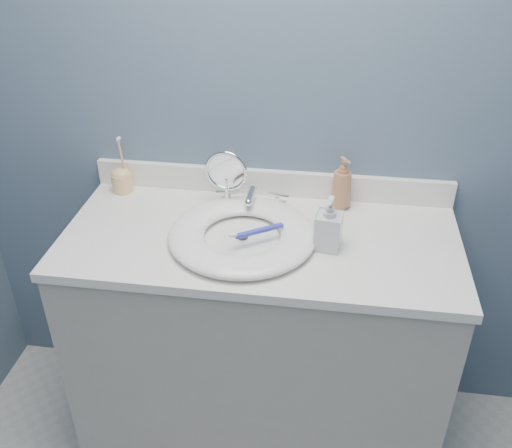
% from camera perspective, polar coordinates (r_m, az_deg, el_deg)
% --- Properties ---
extents(back_wall, '(2.20, 0.02, 2.40)m').
position_cam_1_polar(back_wall, '(1.85, 1.64, 11.86)').
color(back_wall, slate).
rests_on(back_wall, ground).
extents(vanity_cabinet, '(1.20, 0.55, 0.85)m').
position_cam_1_polar(vanity_cabinet, '(2.04, 0.36, -11.90)').
color(vanity_cabinet, '#ABA59C').
rests_on(vanity_cabinet, ground).
extents(countertop, '(1.22, 0.57, 0.03)m').
position_cam_1_polar(countertop, '(1.76, 0.41, -1.57)').
color(countertop, white).
rests_on(countertop, vanity_cabinet).
extents(backsplash, '(1.22, 0.02, 0.09)m').
position_cam_1_polar(backsplash, '(1.95, 1.47, 4.16)').
color(backsplash, white).
rests_on(backsplash, countertop).
extents(basin, '(0.45, 0.45, 0.04)m').
position_cam_1_polar(basin, '(1.72, -1.37, -1.05)').
color(basin, white).
rests_on(basin, countertop).
extents(drain, '(0.04, 0.04, 0.01)m').
position_cam_1_polar(drain, '(1.73, -1.36, -1.46)').
color(drain, silver).
rests_on(drain, countertop).
extents(faucet, '(0.25, 0.13, 0.07)m').
position_cam_1_polar(faucet, '(1.88, -0.40, 2.43)').
color(faucet, silver).
rests_on(faucet, countertop).
extents(makeup_mirror, '(0.14, 0.08, 0.21)m').
position_cam_1_polar(makeup_mirror, '(1.84, -2.98, 4.65)').
color(makeup_mirror, silver).
rests_on(makeup_mirror, countertop).
extents(soap_bottle_amber, '(0.09, 0.10, 0.18)m').
position_cam_1_polar(soap_bottle_amber, '(1.88, 8.61, 4.07)').
color(soap_bottle_amber, '#AB6F4D').
rests_on(soap_bottle_amber, countertop).
extents(soap_bottle_clear, '(0.09, 0.09, 0.17)m').
position_cam_1_polar(soap_bottle_clear, '(1.67, 7.30, 0.09)').
color(soap_bottle_clear, silver).
rests_on(soap_bottle_clear, countertop).
extents(toothbrush_holder, '(0.07, 0.07, 0.20)m').
position_cam_1_polar(toothbrush_holder, '(2.03, -13.27, 4.40)').
color(toothbrush_holder, '#F1C478').
rests_on(toothbrush_holder, countertop).
extents(toothbrush_lying, '(0.15, 0.11, 0.02)m').
position_cam_1_polar(toothbrush_lying, '(1.69, 0.11, -0.74)').
color(toothbrush_lying, '#333AB6').
rests_on(toothbrush_lying, basin).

